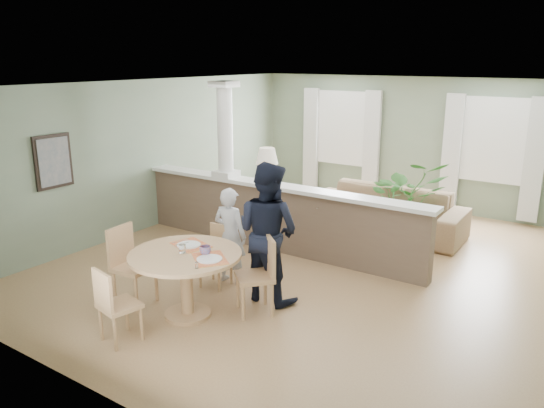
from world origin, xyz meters
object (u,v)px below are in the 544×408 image
Objects in this scene: sofa at (384,212)px; chair_side at (129,261)px; houseplant at (406,200)px; chair_far_boy at (218,252)px; man_person at (268,232)px; chair_far_man at (260,271)px; chair_near at (113,303)px; child_person at (230,236)px; dining_table at (186,266)px.

chair_side is (-1.64, -4.44, 0.15)m from sofa.
houseplant is (0.42, -0.12, 0.32)m from sofa.
chair_far_boy reaches higher than sofa.
man_person reaches higher than chair_side.
chair_far_man reaches higher than chair_far_boy.
sofa is 3.17× the size of chair_near.
child_person is at bearing -168.36° from chair_far_man.
chair_side is at bearing -124.29° from chair_far_boy.
chair_far_boy is 0.62× the size of child_person.
dining_table reaches higher than sofa.
man_person is at bearing 61.44° from dining_table.
child_person reaches higher than chair_far_man.
chair_far_man is at bearing -92.02° from sofa.
sofa is 4.73m from chair_side.
houseplant is 0.79× the size of man_person.
chair_far_man is at bearing 114.38° from man_person.
child_person reaches higher than dining_table.
dining_table is 1.54× the size of chair_near.
sofa is at bearing -111.52° from child_person.
dining_table is 0.97m from chair_near.
chair_far_boy is 0.83× the size of chair_side.
chair_far_man is 0.53× the size of man_person.
man_person is (1.40, 1.09, 0.35)m from chair_side.
man_person reaches higher than chair_far_man.
man_person is (0.83, 0.02, 0.45)m from chair_far_boy.
chair_side is at bearing 40.57° from man_person.
chair_far_man reaches higher than dining_table.
houseplant is at bearing -16.65° from sofa.
dining_table is 1.34× the size of chair_side.
chair_far_boy is at bearing -33.32° from chair_side.
houseplant is 1.48× the size of chair_far_man.
houseplant is 3.58m from chair_far_boy.
chair_far_man is 0.55m from man_person.
chair_far_man is at bearing -70.39° from chair_side.
chair_near is at bearing -103.96° from dining_table.
houseplant is 1.42× the size of chair_side.
chair_side is (-0.88, -0.13, -0.09)m from dining_table.
chair_near is 2.04m from child_person.
chair_far_boy is (-1.06, -3.36, 0.06)m from sofa.
child_person is (0.10, 0.16, 0.22)m from chair_far_boy.
chair_side reaches higher than dining_table.
dining_table is 0.90m from chair_far_man.
chair_far_man is 1.03m from child_person.
dining_table is at bearing 64.17° from man_person.
chair_far_man is (-0.50, -3.61, -0.18)m from houseplant.
dining_table is at bearing -86.90° from chair_side.
houseplant reaches higher than chair_far_boy.
man_person is at bearing 164.27° from child_person.
chair_side is 1.81m from man_person.
houseplant is 4.36m from dining_table.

